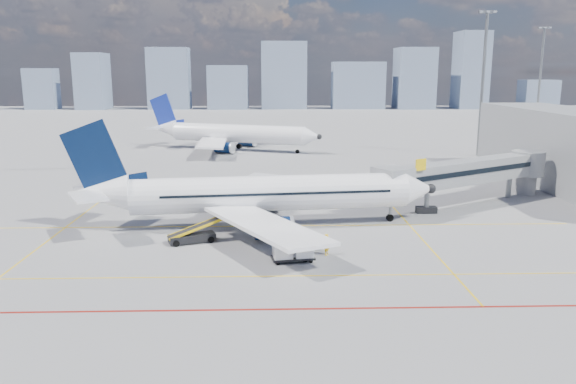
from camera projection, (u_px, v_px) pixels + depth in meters
name	position (u px, v px, depth m)	size (l,w,h in m)	color
ground	(269.00, 251.00, 47.76)	(420.00, 420.00, 0.00)	gray
apron_markings	(261.00, 267.00, 43.92)	(90.00, 35.12, 0.01)	yellow
jet_bridge	(474.00, 172.00, 64.18)	(23.55, 15.78, 6.30)	gray
terminal_block	(575.00, 150.00, 73.28)	(10.00, 42.00, 10.00)	gray
floodlight_mast_ne	(483.00, 80.00, 99.77)	(3.20, 0.61, 25.45)	slate
floodlight_mast_far	(540.00, 78.00, 134.76)	(3.20, 0.61, 25.45)	slate
distant_skyline	(268.00, 81.00, 231.05)	(254.11, 15.27, 31.29)	#7688A3
main_aircraft	(255.00, 194.00, 54.85)	(36.22, 31.51, 10.74)	white
second_aircraft	(231.00, 134.00, 109.13)	(34.92, 29.56, 10.79)	white
baggage_tug	(293.00, 251.00, 45.45)	(2.28, 1.37, 1.58)	white
cargo_dolly	(293.00, 249.00, 44.98)	(3.61, 2.03, 1.87)	black
belt_loader	(194.00, 236.00, 50.11)	(5.89, 3.22, 2.39)	black
ramp_worker	(327.00, 244.00, 46.61)	(0.66, 0.43, 1.80)	yellow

